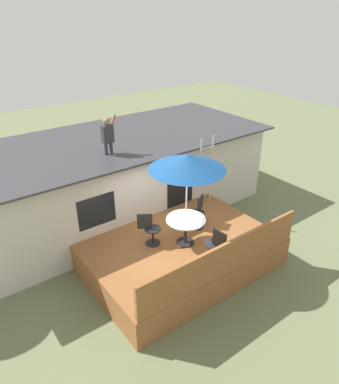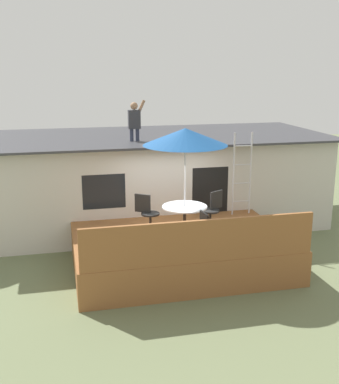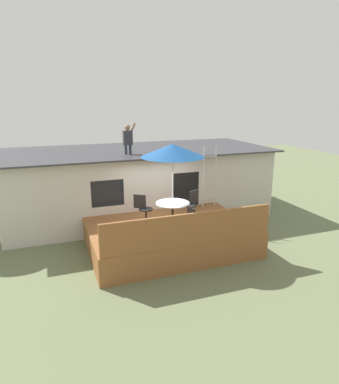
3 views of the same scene
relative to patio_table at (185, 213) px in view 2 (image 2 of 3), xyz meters
name	(u,v)px [view 2 (image 2 of 3)]	position (x,y,z in m)	size (l,w,h in m)	color
ground_plane	(180,266)	(-0.07, 0.13, -1.39)	(40.00, 40.00, 0.00)	#66704C
house	(151,179)	(-0.07, 3.73, -0.04)	(10.50, 4.50, 2.68)	beige
deck	(180,251)	(-0.07, 0.13, -0.99)	(4.97, 3.45, 0.80)	brown
deck_railing	(201,241)	(-0.07, -1.54, -0.14)	(4.87, 0.08, 0.90)	brown
patio_table	(185,213)	(0.00, 0.00, 0.00)	(1.04, 1.04, 0.74)	black
patio_umbrella	(185,137)	(0.00, 0.00, 1.76)	(1.90, 1.90, 2.54)	silver
step_ladder	(242,174)	(1.95, 1.42, 0.51)	(0.52, 0.04, 2.20)	silver
person_figure	(135,119)	(-0.70, 2.66, 1.91)	(0.47, 0.20, 1.11)	#33384C
patio_chair_left	(148,214)	(-0.77, 0.54, -0.13)	(0.56, 0.47, 0.92)	black
patio_chair_right	(212,210)	(0.82, 0.45, -0.13)	(0.58, 0.44, 0.92)	black
patio_chair_near	(201,232)	(0.10, -1.01, -0.13)	(0.44, 0.62, 0.92)	black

